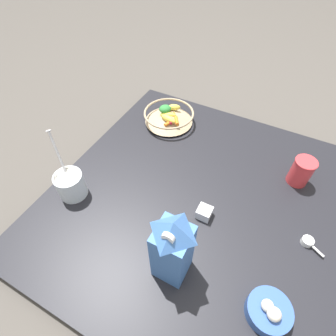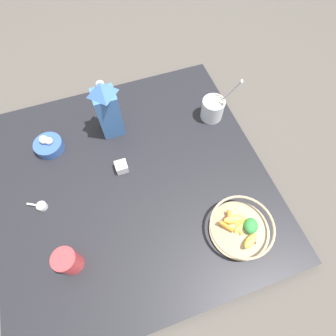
{
  "view_description": "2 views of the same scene",
  "coord_description": "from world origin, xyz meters",
  "px_view_note": "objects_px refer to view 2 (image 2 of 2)",
  "views": [
    {
      "loc": [
        0.14,
        -0.55,
        0.86
      ],
      "look_at": [
        -0.15,
        0.01,
        0.14
      ],
      "focal_mm": 28.0,
      "sensor_mm": 36.0,
      "label": 1
    },
    {
      "loc": [
        0.02,
        0.5,
        1.04
      ],
      "look_at": [
        -0.14,
        0.04,
        0.13
      ],
      "focal_mm": 28.0,
      "sensor_mm": 36.0,
      "label": 2
    }
  ],
  "objects_px": {
    "yogurt_tub": "(213,108)",
    "drinking_cup": "(68,261)",
    "garlic_bowl": "(49,145)",
    "spice_jar": "(122,167)",
    "milk_carton": "(107,109)",
    "fruit_bowl": "(241,227)"
  },
  "relations": [
    {
      "from": "fruit_bowl",
      "to": "yogurt_tub",
      "type": "height_order",
      "value": "yogurt_tub"
    },
    {
      "from": "yogurt_tub",
      "to": "drinking_cup",
      "type": "relative_size",
      "value": 2.16
    },
    {
      "from": "yogurt_tub",
      "to": "drinking_cup",
      "type": "xyz_separation_m",
      "value": [
        0.74,
        0.46,
        0.0
      ]
    },
    {
      "from": "milk_carton",
      "to": "garlic_bowl",
      "type": "bearing_deg",
      "value": 1.96
    },
    {
      "from": "fruit_bowl",
      "to": "garlic_bowl",
      "type": "relative_size",
      "value": 1.94
    },
    {
      "from": "milk_carton",
      "to": "spice_jar",
      "type": "height_order",
      "value": "milk_carton"
    },
    {
      "from": "fruit_bowl",
      "to": "yogurt_tub",
      "type": "distance_m",
      "value": 0.56
    },
    {
      "from": "fruit_bowl",
      "to": "spice_jar",
      "type": "bearing_deg",
      "value": -48.95
    },
    {
      "from": "drinking_cup",
      "to": "spice_jar",
      "type": "bearing_deg",
      "value": -129.7
    },
    {
      "from": "yogurt_tub",
      "to": "drinking_cup",
      "type": "bearing_deg",
      "value": 31.61
    },
    {
      "from": "drinking_cup",
      "to": "garlic_bowl",
      "type": "bearing_deg",
      "value": -88.67
    },
    {
      "from": "drinking_cup",
      "to": "fruit_bowl",
      "type": "bearing_deg",
      "value": 171.94
    },
    {
      "from": "garlic_bowl",
      "to": "fruit_bowl",
      "type": "bearing_deg",
      "value": 135.66
    },
    {
      "from": "milk_carton",
      "to": "garlic_bowl",
      "type": "height_order",
      "value": "milk_carton"
    },
    {
      "from": "yogurt_tub",
      "to": "garlic_bowl",
      "type": "height_order",
      "value": "yogurt_tub"
    },
    {
      "from": "milk_carton",
      "to": "spice_jar",
      "type": "relative_size",
      "value": 5.65
    },
    {
      "from": "garlic_bowl",
      "to": "yogurt_tub",
      "type": "bearing_deg",
      "value": 174.61
    },
    {
      "from": "fruit_bowl",
      "to": "milk_carton",
      "type": "height_order",
      "value": "milk_carton"
    },
    {
      "from": "fruit_bowl",
      "to": "garlic_bowl",
      "type": "distance_m",
      "value": 0.88
    },
    {
      "from": "drinking_cup",
      "to": "spice_jar",
      "type": "relative_size",
      "value": 2.31
    },
    {
      "from": "fruit_bowl",
      "to": "garlic_bowl",
      "type": "height_order",
      "value": "fruit_bowl"
    },
    {
      "from": "yogurt_tub",
      "to": "spice_jar",
      "type": "distance_m",
      "value": 0.5
    }
  ]
}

